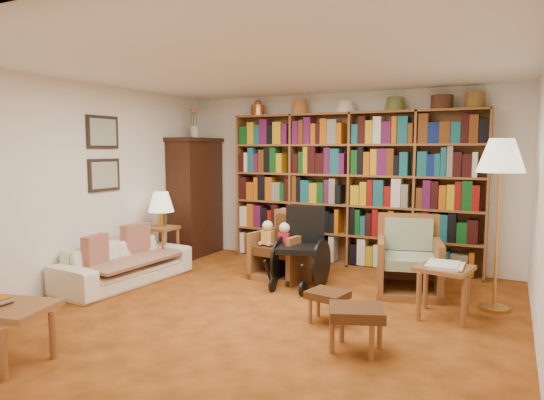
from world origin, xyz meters
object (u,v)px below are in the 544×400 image
Objects in this scene: armchair_sage at (410,263)px; sofa at (125,263)px; wheelchair at (301,250)px; footstool_a at (328,297)px; side_table_papers at (444,275)px; armchair_leather at (286,249)px; footstool_b at (356,315)px; floor_lamp at (501,163)px; side_table_lamp at (162,238)px.

sofa is at bearing -159.58° from armchair_sage.
wheelchair is 1.31m from footstool_a.
footstool_a is (-1.00, -0.63, -0.19)m from side_table_papers.
footstool_a is (0.73, -1.06, -0.20)m from wheelchair.
side_table_papers is (1.73, -0.43, -0.01)m from wheelchair.
armchair_leather is at bearing 159.64° from side_table_papers.
armchair_leather reaches higher than footstool_b.
footstool_a is 0.76× the size of footstool_b.
wheelchair is (0.35, -0.34, 0.09)m from armchair_leather.
sofa is 2.07m from armchair_leather.
footstool_a is at bearing -89.33° from sofa.
floor_lamp is at bearing 47.84° from side_table_papers.
footstool_a is at bearing 129.67° from footstool_b.
wheelchair is at bearing -165.16° from armchair_sage.
armchair_leather is 0.96× the size of armchair_sage.
armchair_sage reaches higher than sofa.
armchair_leather is 0.49× the size of floor_lamp.
armchair_leather is at bearing 128.30° from footstool_b.
armchair_leather is 0.50m from wheelchair.
footstool_a is at bearing -142.12° from floor_lamp.
footstool_a is (1.09, -1.40, -0.11)m from armchair_leather.
armchair_leather reaches higher than sofa.
side_table_lamp is (-0.10, 0.85, 0.17)m from sofa.
sofa is 2.21m from wheelchair.
armchair_leather is 0.88× the size of wheelchair.
side_table_lamp is 3.03m from footstool_a.
side_table_lamp is at bearing 154.68° from footstool_b.
armchair_leather is at bearing 12.12° from side_table_lamp.
sofa is at bearing -167.24° from floor_lamp.
footstool_b is (3.20, -0.71, 0.05)m from sofa.
footstool_b is at bearing -50.33° from footstool_a.
side_table_papers is at bearing -78.79° from sofa.
sofa is at bearing 167.44° from footstool_b.
floor_lamp reaches higher than wheelchair.
armchair_sage reaches higher than footstool_b.
wheelchair is at bearing 1.06° from side_table_lamp.
side_table_papers reaches higher than sofa.
armchair_leather is 1.51× the size of side_table_papers.
armchair_sage reaches higher than side_table_lamp.
wheelchair reaches higher than armchair_sage.
armchair_leather is at bearing 127.76° from footstool_a.
wheelchair is at bearing 165.96° from side_table_papers.
side_table_lamp is 3.40m from armchair_sage.
footstool_b reaches higher than footstool_a.
armchair_sage is 0.90m from side_table_papers.
armchair_leather reaches higher than side_table_papers.
armchair_sage is 1.54m from floor_lamp.
wheelchair is at bearing 126.43° from footstool_b.
side_table_papers is (-0.45, -0.50, -1.11)m from floor_lamp.
armchair_sage is at bearing -0.18° from armchair_leather.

